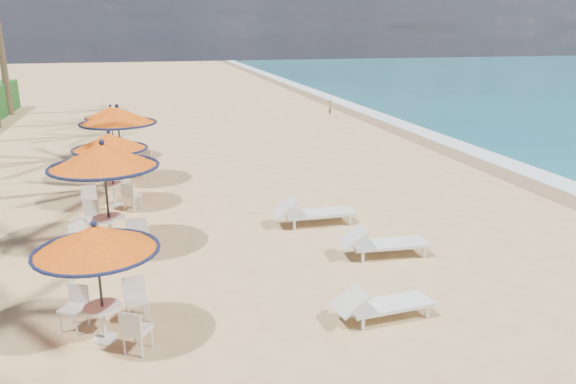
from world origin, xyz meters
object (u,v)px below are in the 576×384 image
Objects in this scene: station_2 at (110,149)px; station_3 at (119,125)px; station_1 at (102,170)px; station_4 at (112,117)px; lounger_mid at (381,242)px; station_0 at (99,253)px; lounger_far at (311,212)px; lounger_near at (380,304)px.

station_3 is at bearing 86.37° from station_2.
station_3 is (0.16, 6.21, 0.01)m from station_1.
station_4 reaches higher than lounger_mid.
station_4 is 13.71m from lounger_mid.
station_0 is 0.99× the size of station_4.
station_1 reaches higher than lounger_far.
station_4 is (-0.23, 6.64, -0.08)m from station_2.
station_4 is at bearing 118.79° from lounger_far.
station_2 is 8.29m from lounger_mid.
station_1 is at bearing -89.68° from station_2.
station_0 is at bearing -137.60° from lounger_far.
station_0 is at bearing -88.68° from station_2.
lounger_mid is at bearing -62.47° from station_4.
station_2 is at bearing 115.96° from lounger_near.
lounger_mid is 2.62m from lounger_far.
lounger_far is (5.37, -9.66, -1.27)m from station_4.
station_2 is (-0.18, 7.61, 0.16)m from station_0.
station_0 is at bearing -156.31° from lounger_mid.
lounger_far is (5.12, 0.38, -1.55)m from station_1.
station_3 is at bearing 108.25° from lounger_near.
station_0 is at bearing 168.29° from lounger_near.
station_0 is 1.13× the size of lounger_near.
station_3 is 3.86m from station_4.
station_2 is 6.64m from station_4.
station_1 is 1.22× the size of station_4.
station_1 reaches higher than lounger_mid.
lounger_mid is (6.06, -2.07, -1.57)m from station_1.
station_0 is 14.25m from station_4.
station_2 reaches higher than lounger_near.
station_1 is at bearing -91.47° from station_3.
station_2 reaches higher than lounger_far.
station_2 is 0.85× the size of station_3.
station_4 is 11.13m from lounger_far.
station_2 is at bearing 90.32° from station_1.
station_0 is 4.92m from lounger_near.
station_4 is at bearing 121.33° from lounger_mid.
station_1 is 1.40× the size of lounger_near.
station_2 is at bearing 91.32° from station_0.
station_0 is 10.43m from station_3.
station_0 is 7.61m from station_2.
station_0 is 0.80× the size of station_3.
lounger_mid is (5.90, -8.28, -1.59)m from station_3.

